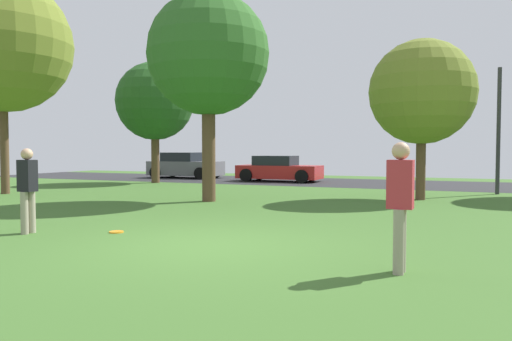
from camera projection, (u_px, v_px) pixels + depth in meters
The scene contains 12 objects.
ground_plane at pixel (204, 245), 8.08m from camera, with size 44.00×44.00×0.00m, color #3D6628.
road_strip at pixel (371, 183), 22.78m from camera, with size 44.00×6.40×0.01m, color #28282B.
oak_tree_right at pixel (2, 44), 17.22m from camera, with size 4.85×4.85×7.78m.
oak_tree_center at pixel (155, 102), 23.05m from camera, with size 3.71×3.71×5.75m.
oak_tree_left at pixel (208, 55), 14.73m from camera, with size 3.74×3.74×6.38m.
maple_tree_far at pixel (422, 92), 15.22m from camera, with size 3.29×3.29×5.06m.
person_thrower at pixel (28, 187), 9.16m from camera, with size 0.33×0.30×1.62m.
person_catcher at pixel (400, 201), 6.22m from camera, with size 0.33×0.30×1.69m.
frisbee_disc at pixel (116, 232), 9.30m from camera, with size 0.27×0.27×0.03m, color orange.
parked_car_grey at pixel (185, 166), 27.16m from camera, with size 4.09×1.99×1.43m.
parked_car_red at pixel (279, 169), 24.19m from camera, with size 4.12×1.92×1.28m.
street_lamp_post at pixel (499, 131), 17.18m from camera, with size 0.14×0.14×4.50m, color #2D2D33.
Camera 1 is at (3.94, -7.03, 1.60)m, focal length 33.96 mm.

